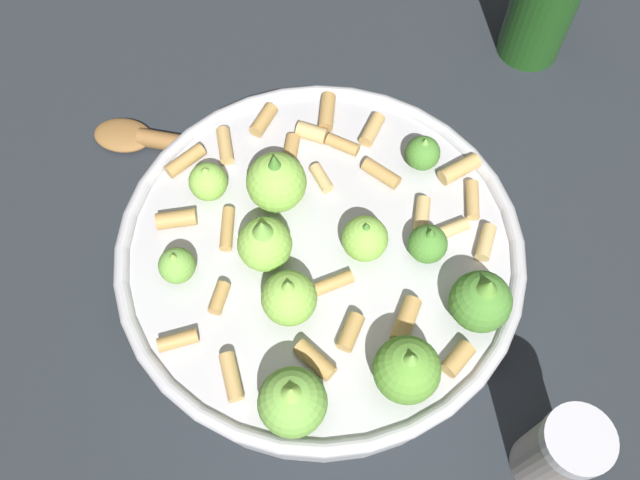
{
  "coord_description": "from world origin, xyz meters",
  "views": [
    {
      "loc": [
        -0.22,
        0.05,
        0.49
      ],
      "look_at": [
        0.0,
        0.0,
        0.06
      ],
      "focal_mm": 37.78,
      "sensor_mm": 36.0,
      "label": 1
    }
  ],
  "objects": [
    {
      "name": "pepper_shaker",
      "position": [
        -0.18,
        -0.12,
        0.04
      ],
      "size": [
        0.04,
        0.04,
        0.09
      ],
      "color": "gray",
      "rests_on": "ground"
    },
    {
      "name": "wooden_spoon",
      "position": [
        0.14,
        0.07,
        0.01
      ],
      "size": [
        0.12,
        0.22,
        0.02
      ],
      "color": "olive",
      "rests_on": "ground"
    },
    {
      "name": "ground_plane",
      "position": [
        0.0,
        0.0,
        0.0
      ],
      "size": [
        2.4,
        2.4,
        0.0
      ],
      "primitive_type": "plane",
      "color": "#23282D"
    },
    {
      "name": "cooking_pan",
      "position": [
        -0.0,
        -0.0,
        0.03
      ],
      "size": [
        0.3,
        0.3,
        0.1
      ],
      "color": "#B7B7BC",
      "rests_on": "ground"
    }
  ]
}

